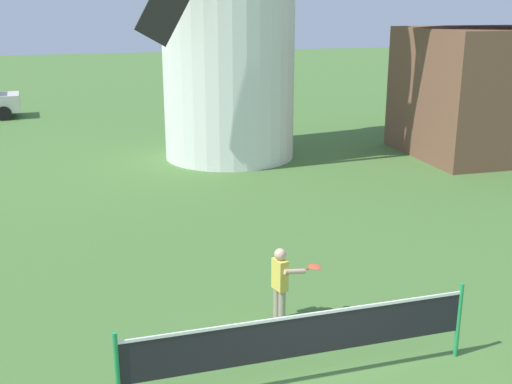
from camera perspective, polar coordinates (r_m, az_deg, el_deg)
tennis_net at (r=8.26m, az=4.12°, el=-12.79°), size 4.67×0.06×1.10m
player_far at (r=9.73m, az=2.29°, el=-7.95°), size 0.76×0.40×1.21m
chapel at (r=21.99m, az=21.67°, el=11.69°), size 6.43×4.80×7.60m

